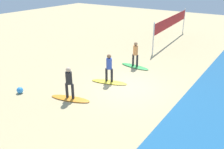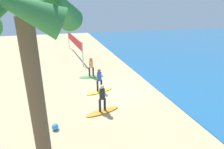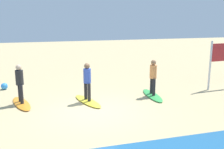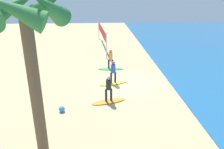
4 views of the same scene
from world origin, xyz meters
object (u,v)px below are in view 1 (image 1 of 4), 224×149
(surfer_orange, at_px, (69,81))
(volleyball_net, at_px, (172,22))
(beach_ball, at_px, (20,90))
(surfboard_yellow, at_px, (109,82))
(surfer_yellow, at_px, (109,66))
(surfboard_green, at_px, (135,66))
(surfboard_orange, at_px, (70,99))
(surfer_green, at_px, (135,52))

(surfer_orange, xyz_separation_m, volleyball_net, (-13.54, -0.15, 0.75))
(volleyball_net, bearing_deg, beach_ball, -9.91)
(surfboard_yellow, distance_m, volleyball_net, 10.93)
(surfer_yellow, xyz_separation_m, beach_ball, (3.75, -3.14, -0.87))
(surfboard_yellow, height_order, beach_ball, beach_ball)
(volleyball_net, bearing_deg, surfer_orange, 0.63)
(surfboard_green, relative_size, beach_ball, 6.18)
(surfboard_green, xyz_separation_m, volleyball_net, (-7.69, -0.58, 1.74))
(surfboard_yellow, bearing_deg, surfboard_orange, -116.70)
(surfer_orange, bearing_deg, surfer_green, 175.76)
(surfer_green, height_order, surfboard_yellow, surfer_green)
(surfboard_yellow, height_order, surfer_orange, surfer_orange)
(surfboard_orange, bearing_deg, surfboard_green, 70.00)
(surfboard_green, distance_m, beach_ball, 7.51)
(surfboard_green, distance_m, surfer_yellow, 3.24)
(surfboard_green, height_order, surfer_green, surfer_green)
(surfboard_green, bearing_deg, surfboard_yellow, -85.76)
(surfboard_orange, relative_size, volleyball_net, 0.23)
(beach_ball, bearing_deg, surfboard_yellow, 140.00)
(surfer_orange, bearing_deg, surfer_yellow, 170.66)
(surfer_green, xyz_separation_m, beach_ball, (6.83, -3.12, -0.87))
(surfer_orange, relative_size, beach_ball, 4.83)
(surfboard_orange, bearing_deg, surfboard_yellow, 64.90)
(surfer_orange, distance_m, beach_ball, 2.99)
(surfboard_yellow, relative_size, surfer_yellow, 1.28)
(surfboard_green, bearing_deg, beach_ball, -110.71)
(surfboard_yellow, height_order, volleyball_net, volleyball_net)
(surfer_green, height_order, surfboard_orange, surfer_green)
(surfer_orange, distance_m, volleyball_net, 13.56)
(surfboard_yellow, xyz_separation_m, surfer_yellow, (-0.00, 0.00, 0.99))
(surfer_yellow, bearing_deg, beach_ball, -40.00)
(surfboard_green, xyz_separation_m, surfer_orange, (5.86, -0.43, 0.99))
(surfboard_orange, bearing_deg, beach_ball, -175.79)
(surfboard_green, height_order, surfboard_orange, same)
(surfer_yellow, bearing_deg, volleyball_net, -176.78)
(beach_ball, bearing_deg, surfer_yellow, 140.00)
(surfboard_yellow, bearing_deg, surfer_yellow, 72.64)
(beach_ball, bearing_deg, volleyball_net, 170.09)
(surfboard_orange, distance_m, beach_ball, 2.86)
(surfer_green, distance_m, surfboard_yellow, 3.24)
(surfer_yellow, relative_size, surfboard_orange, 0.78)
(surfboard_orange, bearing_deg, surfer_orange, -0.00)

